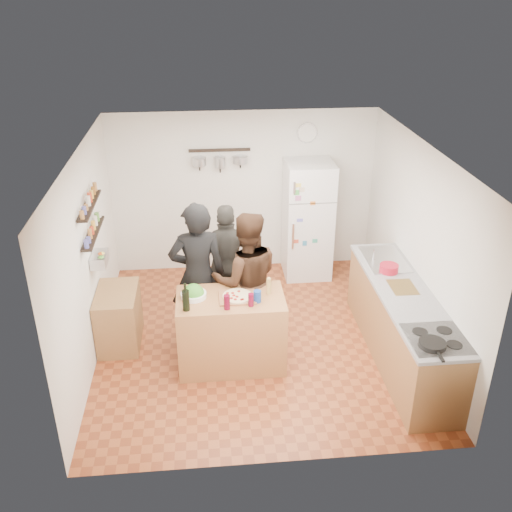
{
  "coord_description": "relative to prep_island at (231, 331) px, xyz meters",
  "views": [
    {
      "loc": [
        -0.6,
        -6.13,
        4.26
      ],
      "look_at": [
        0.0,
        0.1,
        1.15
      ],
      "focal_mm": 40.0,
      "sensor_mm": 36.0,
      "label": 1
    }
  ],
  "objects": [
    {
      "name": "salt_canister",
      "position": [
        0.3,
        -0.12,
        0.53
      ],
      "size": [
        0.09,
        0.09,
        0.14
      ],
      "primitive_type": "cylinder",
      "color": "navy",
      "rests_on": "prep_island"
    },
    {
      "name": "salad_bowl",
      "position": [
        -0.42,
        0.05,
        0.48
      ],
      "size": [
        0.3,
        0.3,
        0.06
      ],
      "primitive_type": "cylinder",
      "color": "silver",
      "rests_on": "prep_island"
    },
    {
      "name": "pepper_mill",
      "position": [
        0.45,
        0.05,
        0.54
      ],
      "size": [
        0.05,
        0.05,
        0.17
      ],
      "primitive_type": "cylinder",
      "color": "#A88846",
      "rests_on": "prep_island"
    },
    {
      "name": "cutting_board",
      "position": [
        2.05,
        0.03,
        0.46
      ],
      "size": [
        0.3,
        0.4,
        0.02
      ],
      "primitive_type": "cube",
      "color": "olive",
      "rests_on": "counter_run"
    },
    {
      "name": "produce_basket",
      "position": [
        -1.55,
        0.66,
        0.69
      ],
      "size": [
        0.18,
        0.35,
        0.14
      ],
      "primitive_type": "cube",
      "color": "silver",
      "rests_on": "left_wall"
    },
    {
      "name": "fridge",
      "position": [
        1.3,
        2.21,
        0.45
      ],
      "size": [
        0.7,
        0.68,
        1.8
      ],
      "primitive_type": "cube",
      "color": "white",
      "rests_on": "floor"
    },
    {
      "name": "pizza",
      "position": [
        0.08,
        -0.02,
        0.48
      ],
      "size": [
        0.34,
        0.34,
        0.02
      ],
      "primitive_type": "cylinder",
      "color": "#D2BE8A",
      "rests_on": "pizza_board"
    },
    {
      "name": "person_left",
      "position": [
        -0.37,
        0.51,
        0.49
      ],
      "size": [
        0.73,
        0.52,
        1.9
      ],
      "primitive_type": "imported",
      "rotation": [
        0.0,
        0.0,
        3.24
      ],
      "color": "black",
      "rests_on": "floor"
    },
    {
      "name": "spice_shelf_upper",
      "position": [
        -1.58,
        0.66,
        1.4
      ],
      "size": [
        0.12,
        1.0,
        0.02
      ],
      "primitive_type": "cube",
      "color": "black",
      "rests_on": "left_wall"
    },
    {
      "name": "pot_rack",
      "position": [
        0.0,
        2.46,
        1.49
      ],
      "size": [
        0.9,
        0.04,
        0.04
      ],
      "primitive_type": "cube",
      "color": "black",
      "rests_on": "back_wall"
    },
    {
      "name": "wine_glass_near",
      "position": [
        -0.05,
        -0.24,
        0.54
      ],
      "size": [
        0.07,
        0.07,
        0.17
      ],
      "primitive_type": "cylinder",
      "color": "#52071B",
      "rests_on": "prep_island"
    },
    {
      "name": "person_center",
      "position": [
        0.22,
        0.43,
        0.43
      ],
      "size": [
        0.89,
        0.71,
        1.78
      ],
      "primitive_type": "imported",
      "rotation": [
        0.0,
        0.0,
        3.19
      ],
      "color": "black",
      "rests_on": "floor"
    },
    {
      "name": "skillet",
      "position": [
        1.95,
        -1.16,
        0.49
      ],
      "size": [
        0.27,
        0.27,
        0.05
      ],
      "primitive_type": "cylinder",
      "color": "black",
      "rests_on": "stove_top"
    },
    {
      "name": "stove_top",
      "position": [
        2.05,
        -1.04,
        0.46
      ],
      "size": [
        0.6,
        0.62,
        0.02
      ],
      "primitive_type": "cube",
      "color": "white",
      "rests_on": "counter_run"
    },
    {
      "name": "counter_run",
      "position": [
        2.05,
        -0.09,
        -0.01
      ],
      "size": [
        0.63,
        2.63,
        0.9
      ],
      "primitive_type": "cube",
      "color": "#9E7042",
      "rests_on": "floor"
    },
    {
      "name": "wine_glass_far",
      "position": [
        0.22,
        -0.2,
        0.53
      ],
      "size": [
        0.06,
        0.06,
        0.15
      ],
      "primitive_type": "cylinder",
      "color": "#58071E",
      "rests_on": "prep_island"
    },
    {
      "name": "room_shell",
      "position": [
        0.35,
        0.85,
        0.79
      ],
      "size": [
        4.2,
        4.2,
        4.2
      ],
      "color": "brown",
      "rests_on": "ground"
    },
    {
      "name": "wine_bottle",
      "position": [
        -0.5,
        -0.22,
        0.58
      ],
      "size": [
        0.08,
        0.08,
        0.24
      ],
      "primitive_type": "cylinder",
      "color": "black",
      "rests_on": "prep_island"
    },
    {
      "name": "person_back",
      "position": [
        0.02,
        1.04,
        0.37
      ],
      "size": [
        0.98,
        0.44,
        1.64
      ],
      "primitive_type": "imported",
      "rotation": [
        0.0,
        0.0,
        3.11
      ],
      "color": "#2D2B28",
      "rests_on": "floor"
    },
    {
      "name": "red_bowl",
      "position": [
        2.0,
        0.43,
        0.51
      ],
      "size": [
        0.23,
        0.23,
        0.1
      ],
      "primitive_type": "cylinder",
      "color": "#AF142A",
      "rests_on": "counter_run"
    },
    {
      "name": "wall_clock",
      "position": [
        1.3,
        2.54,
        1.69
      ],
      "size": [
        0.3,
        0.03,
        0.3
      ],
      "primitive_type": "cylinder",
      "rotation": [
        1.57,
        0.0,
        0.0
      ],
      "color": "silver",
      "rests_on": "back_wall"
    },
    {
      "name": "sink",
      "position": [
        2.05,
        0.76,
        0.46
      ],
      "size": [
        0.5,
        0.8,
        0.03
      ],
      "primitive_type": "cube",
      "color": "silver",
      "rests_on": "counter_run"
    },
    {
      "name": "side_table",
      "position": [
        -1.39,
        0.56,
        -0.09
      ],
      "size": [
        0.5,
        0.8,
        0.73
      ],
      "primitive_type": "cube",
      "color": "#96683F",
      "rests_on": "floor"
    },
    {
      "name": "pizza_board",
      "position": [
        0.08,
        -0.02,
        0.47
      ],
      "size": [
        0.42,
        0.34,
        0.02
      ],
      "primitive_type": "cube",
      "color": "brown",
      "rests_on": "prep_island"
    },
    {
      "name": "spice_shelf_lower",
      "position": [
        -1.58,
        0.66,
        1.04
      ],
      "size": [
        0.12,
        1.0,
        0.02
      ],
      "primitive_type": "cube",
      "color": "black",
      "rests_on": "left_wall"
    },
    {
      "name": "prep_island",
      "position": [
        0.0,
        0.0,
        0.0
      ],
      "size": [
        1.25,
        0.72,
        0.91
      ],
      "primitive_type": "cube",
      "color": "#A5623C",
      "rests_on": "floor"
    }
  ]
}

